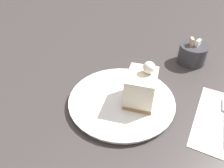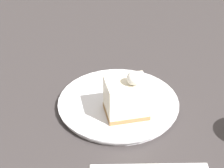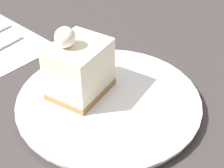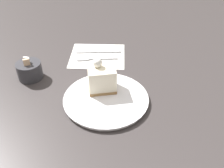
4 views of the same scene
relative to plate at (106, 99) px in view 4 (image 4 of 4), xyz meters
The scene contains 7 objects.
ground_plane 0.03m from the plate, 23.17° to the right, with size 4.00×4.00×0.00m, color #383333.
plate is the anchor object (origin of this frame).
cake_slice 0.06m from the plate, 13.52° to the left, with size 0.07×0.09×0.10m.
napkin 0.26m from the plate, ahead, with size 0.21×0.22×0.00m.
fork 0.24m from the plate, ahead, with size 0.02×0.15×0.00m.
knife 0.29m from the plate, ahead, with size 0.02×0.18×0.00m.
sugar_bowl 0.28m from the plate, 60.58° to the left, with size 0.08×0.08×0.08m.
Camera 4 is at (-0.59, 0.03, 0.49)m, focal length 40.00 mm.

